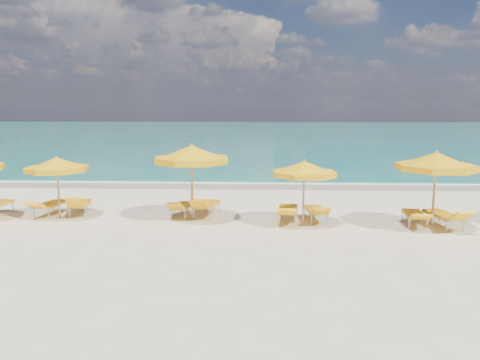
{
  "coord_description": "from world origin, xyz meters",
  "views": [
    {
      "loc": [
        0.69,
        -15.07,
        3.88
      ],
      "look_at": [
        0.0,
        1.5,
        1.2
      ],
      "focal_mm": 35.0,
      "sensor_mm": 36.0,
      "label": 1
    }
  ],
  "objects": [
    {
      "name": "ground_plane",
      "position": [
        0.0,
        0.0,
        0.0
      ],
      "size": [
        120.0,
        120.0,
        0.0
      ],
      "primitive_type": "plane",
      "color": "beige"
    },
    {
      "name": "ocean",
      "position": [
        0.0,
        48.0,
        0.0
      ],
      "size": [
        120.0,
        80.0,
        0.3
      ],
      "primitive_type": "cube",
      "color": "#12695B",
      "rests_on": "ground"
    },
    {
      "name": "wet_sand_band",
      "position": [
        0.0,
        7.4,
        0.0
      ],
      "size": [
        120.0,
        2.6,
        0.01
      ],
      "primitive_type": "cube",
      "color": "tan",
      "rests_on": "ground"
    },
    {
      "name": "foam_line",
      "position": [
        0.0,
        8.2,
        0.0
      ],
      "size": [
        120.0,
        1.2,
        0.03
      ],
      "primitive_type": "cube",
      "color": "white",
      "rests_on": "ground"
    },
    {
      "name": "whitecap_near",
      "position": [
        -6.0,
        17.0,
        0.0
      ],
      "size": [
        14.0,
        0.36,
        0.05
      ],
      "primitive_type": "cube",
      "color": "white",
      "rests_on": "ground"
    },
    {
      "name": "whitecap_far",
      "position": [
        8.0,
        24.0,
        0.0
      ],
      "size": [
        18.0,
        0.3,
        0.05
      ],
      "primitive_type": "cube",
      "color": "white",
      "rests_on": "ground"
    },
    {
      "name": "umbrella_2",
      "position": [
        -6.24,
        0.51,
        1.84
      ],
      "size": [
        2.55,
        2.55,
        2.16
      ],
      "rotation": [
        0.0,
        0.0,
        -0.23
      ],
      "color": "tan",
      "rests_on": "ground"
    },
    {
      "name": "umbrella_3",
      "position": [
        -1.57,
        0.36,
        2.22
      ],
      "size": [
        3.15,
        3.15,
        2.61
      ],
      "rotation": [
        0.0,
        0.0,
        -0.26
      ],
      "color": "tan",
      "rests_on": "ground"
    },
    {
      "name": "umbrella_4",
      "position": [
        2.13,
        -0.16,
        1.83
      ],
      "size": [
        2.73,
        2.73,
        2.15
      ],
      "rotation": [
        0.0,
        0.0,
        -0.36
      ],
      "color": "tan",
      "rests_on": "ground"
    },
    {
      "name": "umbrella_5",
      "position": [
        6.16,
        -0.46,
        2.12
      ],
      "size": [
        3.18,
        3.18,
        2.49
      ],
      "rotation": [
        0.0,
        0.0,
        0.37
      ],
      "color": "tan",
      "rests_on": "ground"
    },
    {
      "name": "lounger_2_left",
      "position": [
        -6.75,
        0.89,
        0.22
      ],
      "size": [
        0.84,
        1.95,
        0.7
      ],
      "rotation": [
        0.0,
        0.0,
        -0.13
      ],
      "color": "#A5A8AD",
      "rests_on": "ground"
    },
    {
      "name": "lounger_2_right",
      "position": [
        -5.69,
        1.0,
        0.22
      ],
      "size": [
        0.94,
        1.87,
        0.83
      ],
      "rotation": [
        0.0,
        0.0,
        0.2
      ],
      "color": "#A5A8AD",
      "rests_on": "ground"
    },
    {
      "name": "lounger_3_left",
      "position": [
        -2.01,
        0.91,
        0.21
      ],
      "size": [
        0.81,
        1.77,
        0.7
      ],
      "rotation": [
        0.0,
        0.0,
        -0.15
      ],
      "color": "#A5A8AD",
      "rests_on": "ground"
    },
    {
      "name": "lounger_3_right",
      "position": [
        -1.16,
        0.92,
        0.24
      ],
      "size": [
        0.93,
        2.0,
        0.85
      ],
      "rotation": [
        0.0,
        0.0,
        -0.16
      ],
      "color": "#A5A8AD",
      "rests_on": "ground"
    },
    {
      "name": "lounger_4_left",
      "position": [
        1.65,
        0.24,
        0.23
      ],
      "size": [
        0.84,
        2.06,
        0.74
      ],
      "rotation": [
        0.0,
        0.0,
        -0.1
      ],
      "color": "#A5A8AD",
      "rests_on": "ground"
    },
    {
      "name": "lounger_4_right",
      "position": [
        2.61,
        0.4,
        0.21
      ],
      "size": [
        0.72,
        1.82,
        0.7
      ],
      "rotation": [
        0.0,
        0.0,
        0.08
      ],
      "color": "#A5A8AD",
      "rests_on": "ground"
    },
    {
      "name": "lounger_5_left",
      "position": [
        5.72,
        -0.14,
        0.22
      ],
      "size": [
        0.79,
        1.9,
        0.67
      ],
      "rotation": [
        0.0,
        0.0,
        -0.11
      ],
      "color": "#A5A8AD",
      "rests_on": "ground"
    },
    {
      "name": "lounger_5_right",
      "position": [
        6.6,
        -0.27,
        0.23
      ],
      "size": [
        1.01,
        2.02,
        0.8
      ],
      "rotation": [
        0.0,
        0.0,
        0.2
      ],
      "color": "#A5A8AD",
      "rests_on": "ground"
    }
  ]
}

